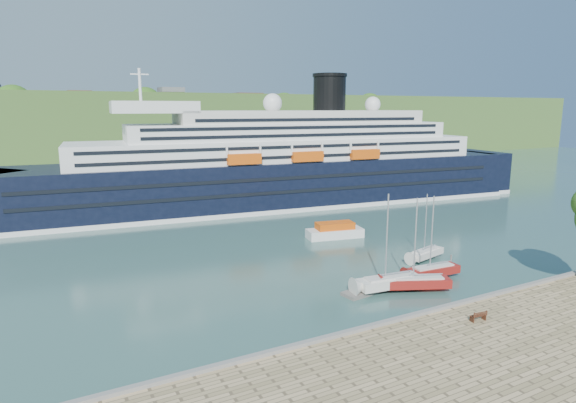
% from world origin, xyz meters
% --- Properties ---
extents(ground, '(400.00, 400.00, 0.00)m').
position_xyz_m(ground, '(0.00, 0.00, 0.00)').
color(ground, '#315851').
rests_on(ground, ground).
extents(far_hillside, '(400.00, 50.00, 24.00)m').
position_xyz_m(far_hillside, '(0.00, 145.00, 12.00)').
color(far_hillside, '#3E6126').
rests_on(far_hillside, ground).
extents(quay_coping, '(220.00, 0.50, 0.30)m').
position_xyz_m(quay_coping, '(0.00, -0.20, 1.15)').
color(quay_coping, slate).
rests_on(quay_coping, promenade).
extents(cruise_ship, '(117.13, 29.28, 26.05)m').
position_xyz_m(cruise_ship, '(7.34, 54.70, 13.02)').
color(cruise_ship, black).
rests_on(cruise_ship, ground).
extents(park_bench, '(1.63, 0.83, 1.00)m').
position_xyz_m(park_bench, '(-1.50, -3.47, 1.50)').
color(park_bench, '#4C2515').
rests_on(park_bench, promenade).
extents(floating_pontoon, '(16.55, 4.26, 0.37)m').
position_xyz_m(floating_pontoon, '(0.87, 9.17, 0.18)').
color(floating_pontoon, '#66615A').
rests_on(floating_pontoon, ground).
extents(sailboat_white_near, '(8.01, 3.07, 10.09)m').
position_xyz_m(sailboat_white_near, '(-2.15, 7.54, 5.05)').
color(sailboat_white_near, silver).
rests_on(sailboat_white_near, ground).
extents(sailboat_red, '(7.67, 4.92, 9.65)m').
position_xyz_m(sailboat_red, '(0.55, 6.15, 4.83)').
color(sailboat_red, maroon).
rests_on(sailboat_red, ground).
extents(sailboat_white_far, '(6.63, 3.27, 8.25)m').
position_xyz_m(sailboat_white_far, '(9.12, 13.89, 4.13)').
color(sailboat_white_far, silver).
rests_on(sailboat_white_far, ground).
extents(tender_launch, '(8.97, 4.56, 2.37)m').
position_xyz_m(tender_launch, '(4.69, 28.37, 1.18)').
color(tender_launch, '#D74F0C').
rests_on(tender_launch, ground).
extents(sailboat_extra, '(7.24, 2.41, 9.21)m').
position_xyz_m(sailboat_extra, '(4.81, 8.25, 4.61)').
color(sailboat_extra, maroon).
rests_on(sailboat_extra, ground).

